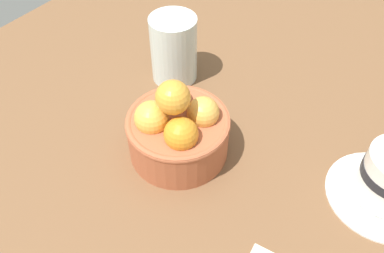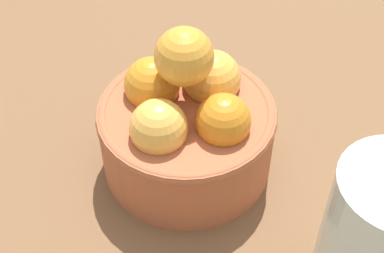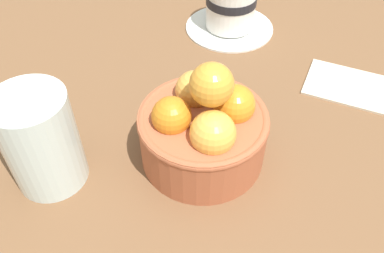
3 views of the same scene
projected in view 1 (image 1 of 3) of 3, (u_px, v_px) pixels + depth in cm
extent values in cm
cube|color=brown|center=(179.00, 161.00, 56.39)|extent=(154.33, 92.42, 4.92)
cylinder|color=#AD5938|center=(178.00, 135.00, 52.36)|extent=(13.42, 13.42, 6.12)
torus|color=#AD5938|center=(178.00, 122.00, 50.42)|extent=(13.62, 13.62, 1.00)
sphere|color=#F4AD44|center=(152.00, 118.00, 49.24)|extent=(4.50, 4.50, 4.50)
sphere|color=orange|center=(181.00, 134.00, 47.37)|extent=(4.30, 4.30, 4.30)
sphere|color=#EFAB48|center=(203.00, 112.00, 49.92)|extent=(4.19, 4.19, 4.19)
sphere|color=orange|center=(175.00, 98.00, 51.79)|extent=(4.02, 4.02, 4.02)
sphere|color=gold|center=(170.00, 96.00, 46.65)|extent=(4.28, 4.28, 4.28)
cylinder|color=white|center=(381.00, 195.00, 49.25)|extent=(13.65, 13.65, 0.60)
cylinder|color=silver|center=(174.00, 49.00, 61.66)|extent=(7.33, 7.33, 10.81)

